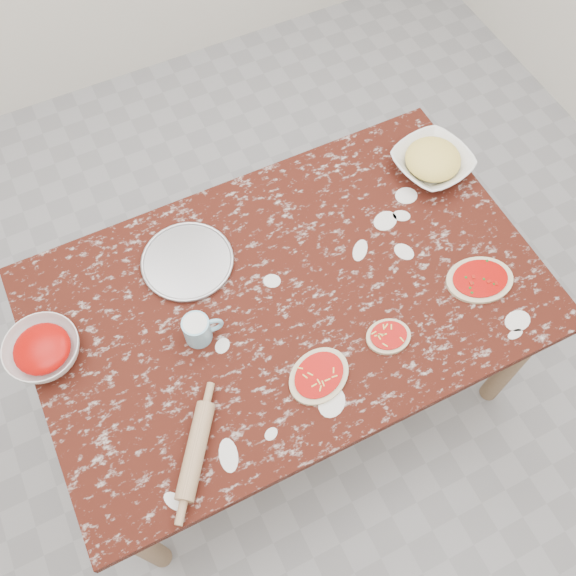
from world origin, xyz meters
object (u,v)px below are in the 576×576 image
(rolling_pin, at_px, (196,451))
(sauce_bowl, at_px, (44,351))
(worktable, at_px, (288,307))
(pizza_tray, at_px, (188,262))
(flour_mug, at_px, (198,329))
(cheese_bowl, at_px, (432,163))

(rolling_pin, bearing_deg, sauce_bowl, 121.86)
(worktable, bearing_deg, pizza_tray, 133.60)
(worktable, distance_m, rolling_pin, 0.57)
(pizza_tray, xyz_separation_m, sauce_bowl, (-0.50, -0.12, 0.03))
(pizza_tray, bearing_deg, flour_mug, -103.61)
(pizza_tray, bearing_deg, cheese_bowl, -1.04)
(pizza_tray, height_order, sauce_bowl, sauce_bowl)
(worktable, xyz_separation_m, pizza_tray, (-0.24, 0.25, 0.09))
(worktable, height_order, flour_mug, flour_mug)
(sauce_bowl, distance_m, rolling_pin, 0.55)
(sauce_bowl, relative_size, flour_mug, 1.81)
(worktable, xyz_separation_m, rolling_pin, (-0.45, -0.33, 0.11))
(worktable, xyz_separation_m, cheese_bowl, (0.68, 0.24, 0.11))
(worktable, height_order, cheese_bowl, cheese_bowl)
(pizza_tray, bearing_deg, sauce_bowl, -166.96)
(pizza_tray, height_order, rolling_pin, rolling_pin)
(flour_mug, bearing_deg, rolling_pin, -113.91)
(rolling_pin, bearing_deg, worktable, 36.76)
(flour_mug, bearing_deg, worktable, 1.55)
(cheese_bowl, bearing_deg, flour_mug, -166.05)
(sauce_bowl, relative_size, rolling_pin, 0.83)
(sauce_bowl, height_order, rolling_pin, sauce_bowl)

